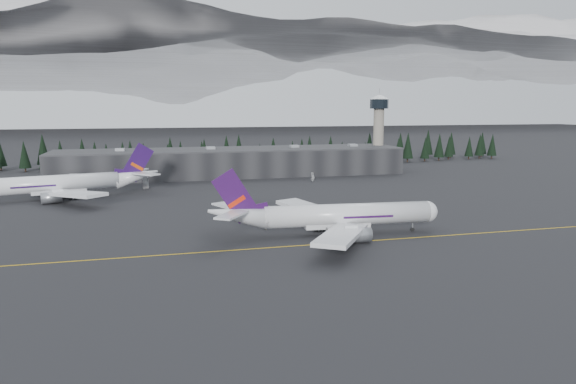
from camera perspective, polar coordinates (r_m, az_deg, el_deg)
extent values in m
plane|color=black|center=(122.56, 2.34, -5.65)|extent=(1400.00, 1400.00, 0.00)
cube|color=gold|center=(120.72, 2.61, -5.88)|extent=(400.00, 0.40, 0.02)
cube|color=black|center=(242.12, -6.20, 3.26)|extent=(160.00, 30.00, 12.00)
cube|color=#333335|center=(241.52, -6.22, 4.74)|extent=(160.00, 30.00, 0.60)
cylinder|color=gray|center=(265.32, 10.00, 5.88)|extent=(5.20, 5.20, 32.00)
cylinder|color=black|center=(264.85, 10.10, 9.60)|extent=(9.20, 9.20, 4.50)
cone|color=silver|center=(264.89, 10.13, 10.35)|extent=(10.00, 10.00, 2.00)
cube|color=black|center=(278.47, -7.30, 4.35)|extent=(360.00, 20.00, 15.00)
cylinder|color=silver|center=(130.33, 6.65, -2.50)|extent=(42.68, 8.96, 5.53)
sphere|color=silver|center=(137.73, 15.14, -2.12)|extent=(5.53, 5.53, 5.53)
cone|color=silver|center=(125.32, -5.58, -2.57)|extent=(15.87, 6.77, 8.00)
cube|color=silver|center=(142.81, 2.90, -2.00)|extent=(16.99, 26.62, 2.36)
cylinder|color=#979A9F|center=(139.63, 5.56, -2.95)|extent=(6.25, 3.98, 3.50)
cube|color=silver|center=(115.80, 5.99, -4.76)|extent=(20.14, 25.71, 2.36)
cylinder|color=#979A9F|center=(122.44, 7.83, -4.77)|extent=(6.25, 3.98, 3.50)
cube|color=#310F47|center=(124.40, -5.82, -0.46)|extent=(11.67, 1.41, 13.72)
cube|color=red|center=(124.65, -5.73, -1.09)|extent=(4.52, 0.88, 3.38)
cube|color=silver|center=(130.36, -6.57, -1.54)|extent=(8.08, 10.93, 0.46)
cube|color=silver|center=(119.54, -6.27, -2.54)|extent=(9.17, 10.69, 0.46)
cylinder|color=black|center=(137.01, 13.68, -3.70)|extent=(0.46, 0.46, 2.76)
cylinder|color=black|center=(133.43, 3.45, -3.79)|extent=(0.46, 0.46, 2.76)
cylinder|color=black|center=(125.60, 4.31, -4.64)|extent=(0.46, 0.46, 2.76)
cylinder|color=silver|center=(196.35, -25.01, 0.82)|extent=(45.84, 16.04, 5.96)
cone|color=silver|center=(199.55, -16.47, 1.71)|extent=(17.59, 9.54, 8.62)
cube|color=silver|center=(181.70, -22.88, -0.17)|extent=(24.23, 26.21, 2.55)
cylinder|color=#92949A|center=(187.02, -24.80, -0.57)|extent=(7.13, 5.12, 3.77)
cube|color=silver|center=(212.09, -23.56, 1.07)|extent=(14.89, 28.93, 2.55)
cylinder|color=#92949A|center=(206.64, -25.07, 0.29)|extent=(7.13, 5.12, 3.77)
cube|color=#290F4A|center=(199.06, -16.39, 3.16)|extent=(12.37, 3.30, 14.79)
cube|color=#CD440C|center=(199.18, -16.43, 2.73)|extent=(4.84, 1.63, 3.64)
cube|color=silver|center=(193.96, -15.57, 1.95)|extent=(10.71, 11.04, 0.50)
cube|color=silver|center=(205.56, -16.26, 2.32)|extent=(7.47, 11.75, 0.50)
cylinder|color=black|center=(192.90, -22.80, -0.37)|extent=(0.50, 0.50, 2.98)
cylinder|color=black|center=(201.71, -23.02, 0.02)|extent=(0.50, 0.50, 2.98)
imported|color=silver|center=(208.90, -15.53, 0.51)|extent=(3.18, 5.31, 1.38)
imported|color=silver|center=(223.05, 2.78, 1.39)|extent=(3.87, 1.75, 1.29)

